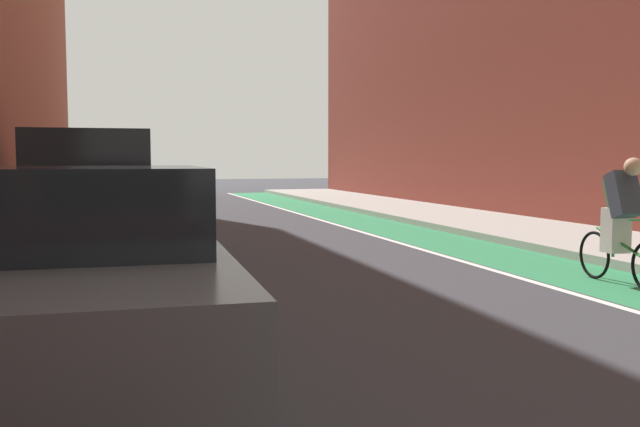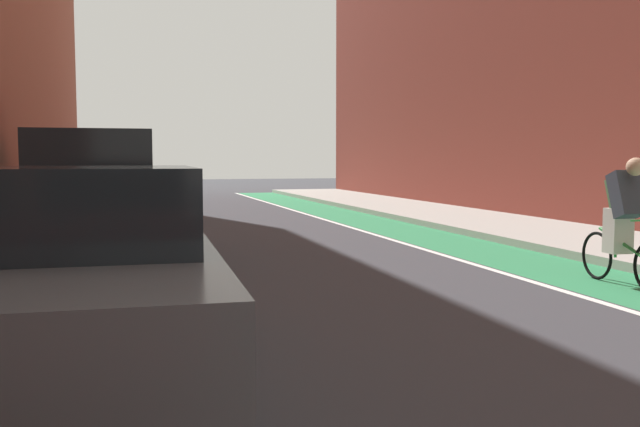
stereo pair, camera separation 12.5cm
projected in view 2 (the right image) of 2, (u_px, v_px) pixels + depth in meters
ground_plane at (309, 265)px, 10.25m from camera, size 85.87×85.87×0.00m
bike_lane_paint at (448, 242)px, 13.08m from camera, size 1.60×39.03×0.00m
lane_divider_stripe at (404, 243)px, 12.83m from camera, size 0.12×39.03×0.00m
sidewalk_right at (555, 234)px, 13.73m from camera, size 3.11×39.03×0.14m
parked_sedan_gray at (63, 279)px, 4.55m from camera, size 2.12×4.48×1.53m
parked_suv_black at (95, 196)px, 10.43m from camera, size 2.03×4.36×1.98m
cyclist_trailing at (623, 219)px, 8.48m from camera, size 0.48×1.68×1.59m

